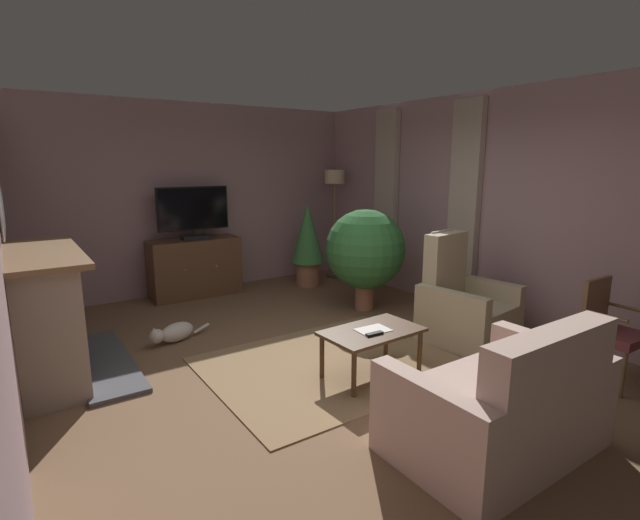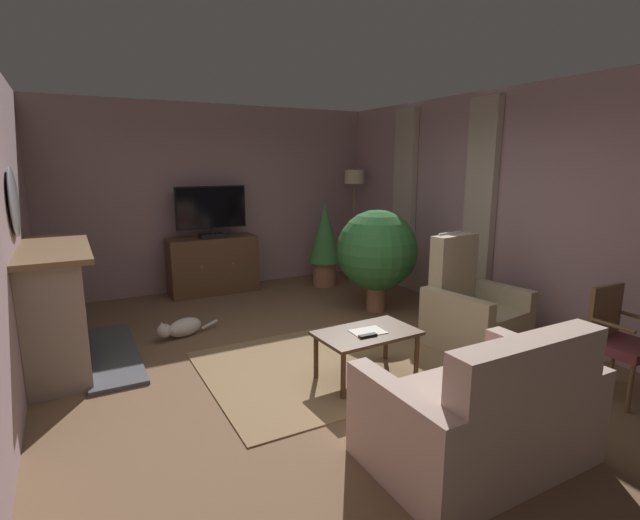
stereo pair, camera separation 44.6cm
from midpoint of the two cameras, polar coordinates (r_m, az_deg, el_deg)
name	(u,v)px [view 2 (the right image)]	position (r m, az deg, el deg)	size (l,w,h in m)	color
ground_plane	(327,368)	(4.70, 3.59, -13.01)	(5.65, 7.48, 0.04)	brown
wall_back	(218,198)	(7.48, -10.66, 7.42)	(5.65, 0.10, 2.81)	gray
wall_right_with_window	(519,210)	(6.07, 24.99, 5.55)	(0.10, 7.48, 2.81)	#A6858B
curtain_panel_near	(481,195)	(6.28, 20.91, 7.34)	(0.10, 0.44, 2.36)	#B2A393
curtain_panel_far	(405,189)	(7.35, 11.99, 8.39)	(0.10, 0.44, 2.36)	#B2A393
rug_central	(329,364)	(4.72, 3.82, -12.58)	(2.35, 1.88, 0.01)	#8E704C
fireplace	(59,309)	(5.08, -27.03, -5.37)	(0.96, 1.72, 1.18)	#4C4C51
wall_mirror_oval	(14,202)	(4.90, -31.06, 6.03)	(0.06, 0.73, 0.63)	#B2B7BF
tv_cabinet	(213,266)	(7.22, -11.17, -0.78)	(1.30, 0.51, 0.85)	#402A1C
television	(211,211)	(7.04, -11.32, 5.91)	(1.03, 0.20, 0.76)	black
coffee_table	(367,337)	(4.35, 8.69, -9.34)	(0.93, 0.59, 0.45)	#422B19
tv_remote	(368,336)	(4.21, 8.91, -9.12)	(0.17, 0.05, 0.02)	black
folded_newspaper	(368,332)	(4.32, 8.83, -8.65)	(0.30, 0.22, 0.01)	silver
sofa_floral	(483,416)	(3.47, 22.87, -17.18)	(1.44, 0.93, 0.97)	#BC9E8E
armchair_angled_to_table	(472,313)	(5.40, 20.24, -6.10)	(0.97, 0.96, 1.20)	tan
side_chair_tucked_against_wall	(618,338)	(4.82, 34.84, -7.83)	(0.45, 0.44, 0.93)	brown
potted_plant_leafy_by_curtain	(377,251)	(6.20, 8.98, 1.07)	(1.06, 1.06, 1.35)	#99664C
potted_plant_tall_palm_by_window	(325,240)	(7.43, 2.30, 2.44)	(0.52, 0.52, 1.33)	#99664C
cat	(182,328)	(5.54, -14.27, -8.02)	(0.73, 0.34, 0.23)	beige
floor_lamp	(354,190)	(7.91, 5.82, 8.50)	(0.33, 0.33, 1.83)	#4C4233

